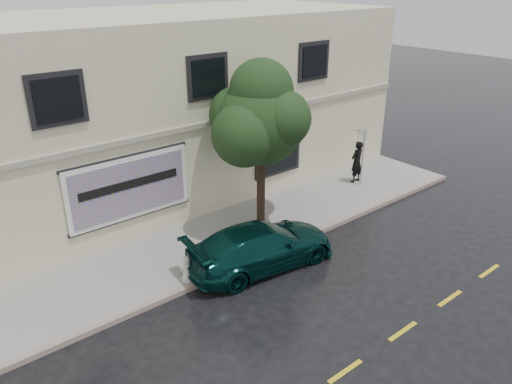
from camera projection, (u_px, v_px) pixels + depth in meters
ground at (306, 273)px, 15.22m from camera, size 90.00×90.00×0.00m
sidewalk at (241, 231)px, 17.48m from camera, size 20.00×3.50×0.15m
curb at (274, 251)px, 16.24m from camera, size 20.00×0.18×0.16m
road_marking at (403, 331)px, 12.74m from camera, size 19.00×0.12×0.01m
building at (153, 104)px, 20.15m from camera, size 20.00×8.12×7.00m
billboard at (130, 188)px, 16.00m from camera, size 4.30×0.16×2.20m
car at (261, 246)px, 15.31m from camera, size 5.02×2.68×1.40m
pedestrian at (357, 162)px, 21.06m from camera, size 0.68×0.47×1.80m
umbrella at (359, 134)px, 20.56m from camera, size 0.95×0.95×0.65m
street_tree at (261, 122)px, 16.29m from camera, size 2.89×2.89×5.23m
fire_hydrant at (187, 268)px, 14.46m from camera, size 0.33×0.31×0.80m
sign_pole at (363, 152)px, 20.49m from camera, size 0.29×0.11×2.43m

